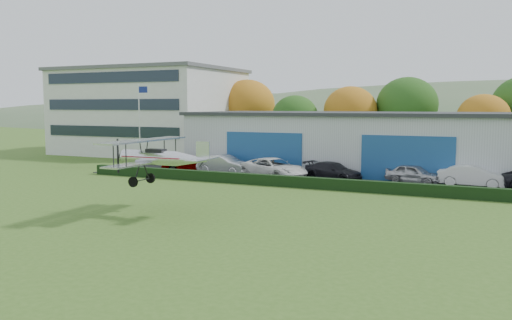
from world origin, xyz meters
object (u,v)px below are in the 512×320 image
at_px(hangar, 417,143).
at_px(car_1, 225,165).
at_px(office_block, 151,111).
at_px(car_5, 473,176).
at_px(biplane, 157,156).
at_px(car_2, 274,168).
at_px(car_4, 414,174).
at_px(car_3, 333,171).
at_px(flagpole, 140,117).
at_px(car_0, 189,163).

relative_size(hangar, car_1, 8.17).
xyz_separation_m(office_block, car_5, (37.72, -13.65, -4.38)).
bearing_deg(biplane, car_1, 104.86).
relative_size(car_2, car_5, 1.26).
xyz_separation_m(car_4, car_5, (4.09, -0.08, 0.07)).
height_order(car_3, car_5, car_5).
bearing_deg(hangar, flagpole, -166.49).
bearing_deg(car_5, car_1, 95.89).
bearing_deg(flagpole, car_0, -15.08).
relative_size(flagpole, car_4, 1.90).
relative_size(hangar, car_2, 6.78).
height_order(office_block, car_4, office_block).
bearing_deg(car_4, car_1, 109.37).
relative_size(car_1, car_5, 1.04).
height_order(hangar, biplane, hangar).
bearing_deg(car_1, hangar, -53.67).
relative_size(hangar, car_0, 8.57).
height_order(office_block, flagpole, office_block).
xyz_separation_m(car_3, biplane, (-5.09, -16.39, 2.43)).
bearing_deg(car_0, hangar, -86.61).
height_order(car_1, car_4, car_1).
bearing_deg(car_3, car_4, -63.84).
bearing_deg(hangar, car_3, -126.01).
bearing_deg(office_block, car_2, -34.22).
bearing_deg(car_3, hangar, -17.98).
xyz_separation_m(flagpole, car_3, (19.50, -1.43, -4.03)).
distance_m(car_3, car_4, 6.08).
xyz_separation_m(hangar, flagpole, (-24.88, -5.98, 2.13)).
bearing_deg(car_0, biplane, -173.17).
relative_size(car_2, biplane, 0.90).
bearing_deg(car_5, car_2, 100.35).
bearing_deg(car_1, car_5, -77.99).
relative_size(car_4, biplane, 0.63).
bearing_deg(car_2, car_5, -58.77).
distance_m(car_1, car_4, 15.51).
bearing_deg(car_1, office_block, 59.35).
relative_size(flagpole, car_3, 1.65).
xyz_separation_m(car_2, car_4, (10.56, 2.11, -0.11)).
height_order(flagpole, car_3, flagpole).
xyz_separation_m(hangar, office_block, (-33.00, 7.02, 2.56)).
bearing_deg(car_4, car_3, 112.87).
xyz_separation_m(car_2, biplane, (-0.54, -15.14, 2.30)).
bearing_deg(hangar, car_2, -138.90).
distance_m(car_1, car_5, 19.58).
bearing_deg(office_block, car_1, -39.21).
bearing_deg(car_5, flagpole, 91.19).
relative_size(car_3, biplane, 0.73).
height_order(hangar, flagpole, flagpole).
bearing_deg(car_5, car_4, 91.39).
bearing_deg(car_4, biplane, 161.97).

